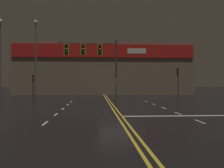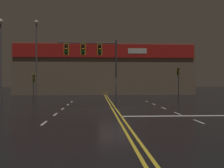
{
  "view_description": "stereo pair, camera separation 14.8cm",
  "coord_description": "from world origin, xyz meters",
  "px_view_note": "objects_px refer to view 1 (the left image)",
  "views": [
    {
      "loc": [
        -1.54,
        -20.5,
        2.15
      ],
      "look_at": [
        0.0,
        2.51,
        2.0
      ],
      "focal_mm": 40.0,
      "sensor_mm": 36.0,
      "label": 1
    },
    {
      "loc": [
        -1.39,
        -20.51,
        2.15
      ],
      "look_at": [
        0.0,
        2.51,
        2.0
      ],
      "focal_mm": 40.0,
      "sensor_mm": 36.0,
      "label": 2
    }
  ],
  "objects_px": {
    "traffic_signal_corner_northwest": "(33,81)",
    "streetlight_near_left": "(36,49)",
    "traffic_signal_median": "(91,54)",
    "streetlight_far_left": "(0,49)",
    "traffic_signal_corner_northeast": "(178,76)"
  },
  "relations": [
    {
      "from": "traffic_signal_corner_northwest",
      "to": "streetlight_near_left",
      "type": "bearing_deg",
      "value": 100.79
    },
    {
      "from": "traffic_signal_median",
      "to": "streetlight_near_left",
      "type": "height_order",
      "value": "streetlight_near_left"
    },
    {
      "from": "traffic_signal_corner_northwest",
      "to": "streetlight_far_left",
      "type": "bearing_deg",
      "value": -136.7
    },
    {
      "from": "traffic_signal_median",
      "to": "traffic_signal_corner_northeast",
      "type": "distance_m",
      "value": 14.07
    },
    {
      "from": "traffic_signal_corner_northeast",
      "to": "traffic_signal_corner_northwest",
      "type": "bearing_deg",
      "value": -179.46
    },
    {
      "from": "traffic_signal_corner_northwest",
      "to": "traffic_signal_corner_northeast",
      "type": "bearing_deg",
      "value": 0.54
    },
    {
      "from": "traffic_signal_corner_northwest",
      "to": "streetlight_near_left",
      "type": "relative_size",
      "value": 0.28
    },
    {
      "from": "streetlight_far_left",
      "to": "traffic_signal_corner_northwest",
      "type": "bearing_deg",
      "value": 43.3
    },
    {
      "from": "traffic_signal_corner_northeast",
      "to": "streetlight_far_left",
      "type": "distance_m",
      "value": 20.76
    },
    {
      "from": "traffic_signal_corner_northwest",
      "to": "traffic_signal_median",
      "type": "bearing_deg",
      "value": -52.21
    },
    {
      "from": "traffic_signal_corner_northwest",
      "to": "traffic_signal_corner_northeast",
      "type": "distance_m",
      "value": 17.54
    },
    {
      "from": "traffic_signal_corner_northeast",
      "to": "streetlight_near_left",
      "type": "bearing_deg",
      "value": 161.19
    },
    {
      "from": "traffic_signal_median",
      "to": "traffic_signal_corner_northwest",
      "type": "height_order",
      "value": "traffic_signal_median"
    },
    {
      "from": "streetlight_near_left",
      "to": "streetlight_far_left",
      "type": "xyz_separation_m",
      "value": [
        -1.59,
        -9.24,
        -1.19
      ]
    },
    {
      "from": "traffic_signal_corner_northwest",
      "to": "streetlight_near_left",
      "type": "distance_m",
      "value": 8.13
    }
  ]
}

